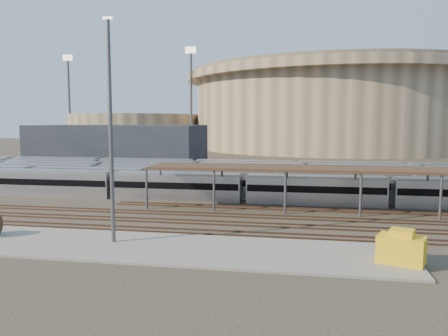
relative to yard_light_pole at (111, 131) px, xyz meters
name	(u,v)px	position (x,y,z in m)	size (l,w,h in m)	color
ground	(207,213)	(5.49, 14.17, -10.05)	(420.00, 420.00, 0.00)	#383026
apron	(115,245)	(0.49, -0.83, -9.95)	(50.00, 9.00, 0.20)	gray
subway_trains	(218,178)	(3.23, 32.67, -8.25)	(127.61, 23.90, 3.60)	silver
inspection_shed	(396,172)	(27.49, 18.17, -5.07)	(60.30, 6.00, 5.30)	#4F4E53
empty_tracks	(197,222)	(5.49, 9.17, -9.96)	(170.00, 9.62, 0.18)	#4C3323
stadium	(336,108)	(30.49, 154.17, 6.42)	(124.00, 124.00, 32.50)	tan
secondary_arena	(136,131)	(-54.51, 144.17, -3.05)	(56.00, 56.00, 14.00)	tan
service_building	(119,145)	(-29.51, 69.17, -5.05)	(42.00, 20.00, 10.00)	#1E232D
floodlight_0	(191,95)	(-24.51, 124.17, 10.60)	(4.00, 1.00, 38.40)	#4F4E53
floodlight_1	(69,98)	(-79.51, 134.17, 10.60)	(4.00, 1.00, 38.40)	#4F4E53
floodlight_3	(258,101)	(-4.51, 174.17, 10.60)	(4.00, 1.00, 38.40)	#4F4E53
yard_light_pole	(111,131)	(0.00, 0.00, 0.00)	(0.81, 0.36, 19.53)	#4F4E53
yellow_equipment	(401,250)	(23.99, -1.81, -8.81)	(3.34, 2.08, 2.08)	yellow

